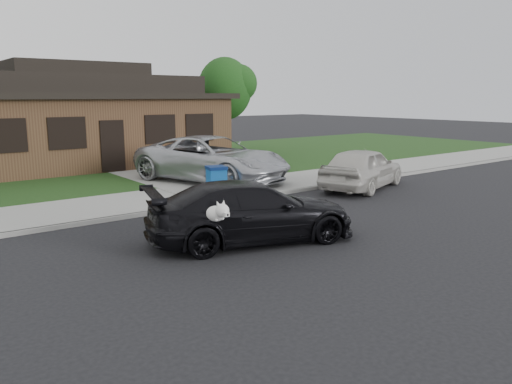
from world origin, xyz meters
TOP-DOWN VIEW (x-y plane):
  - ground at (0.00, 0.00)m, footprint 120.00×120.00m
  - sidewalk at (0.00, 5.00)m, footprint 60.00×3.00m
  - curb at (0.00, 3.50)m, footprint 60.00×0.12m
  - driveway at (6.00, 10.00)m, footprint 4.50×13.00m
  - sedan at (2.75, -0.25)m, footprint 5.10×3.19m
  - minivan at (6.02, 6.52)m, footprint 4.49×6.57m
  - white_compact at (9.84, 2.62)m, footprint 4.69×3.06m
  - recycling_bin at (4.62, 4.07)m, footprint 0.71×0.71m
  - house at (4.00, 15.00)m, footprint 12.60×8.60m
  - tree_1 at (12.14, 14.40)m, footprint 3.15×3.00m

SIDE VIEW (x-z plane):
  - ground at x=0.00m, z-range 0.00..0.00m
  - sidewalk at x=0.00m, z-range 0.00..0.12m
  - curb at x=0.00m, z-range 0.00..0.12m
  - driveway at x=6.00m, z-range 0.00..0.14m
  - recycling_bin at x=4.62m, z-range 0.13..1.09m
  - sedan at x=2.75m, z-range 0.00..1.38m
  - white_compact at x=9.84m, z-range 0.00..1.48m
  - minivan at x=6.02m, z-range 0.14..1.81m
  - house at x=4.00m, z-range -0.19..4.46m
  - tree_1 at x=12.14m, z-range 1.09..6.34m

